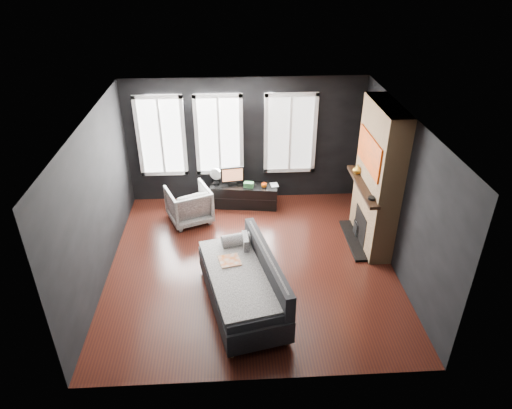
{
  "coord_description": "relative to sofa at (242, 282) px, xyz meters",
  "views": [
    {
      "loc": [
        -0.3,
        -6.55,
        5.01
      ],
      "look_at": [
        0.1,
        0.3,
        1.05
      ],
      "focal_mm": 32.0,
      "sensor_mm": 36.0,
      "label": 1
    }
  ],
  "objects": [
    {
      "name": "stripe_pillow",
      "position": [
        0.09,
        0.68,
        0.21
      ],
      "size": [
        0.11,
        0.36,
        0.36
      ],
      "primitive_type": "cube",
      "rotation": [
        0.0,
        0.0,
        0.07
      ],
      "color": "gray",
      "rests_on": "sofa"
    },
    {
      "name": "storage_box",
      "position": [
        0.25,
        3.08,
        0.08
      ],
      "size": [
        0.22,
        0.17,
        0.11
      ],
      "primitive_type": "cube",
      "rotation": [
        0.0,
        0.0,
        -0.24
      ],
      "color": "#316D39",
      "rests_on": "media_console"
    },
    {
      "name": "media_console",
      "position": [
        0.15,
        3.16,
        -0.22
      ],
      "size": [
        1.48,
        0.64,
        0.49
      ],
      "primitive_type": null,
      "rotation": [
        0.0,
        0.0,
        -0.13
      ],
      "color": "black",
      "rests_on": "floor"
    },
    {
      "name": "ceiling",
      "position": [
        0.2,
        1.06,
        2.24
      ],
      "size": [
        5.0,
        5.0,
        0.0
      ],
      "primitive_type": "plane",
      "color": "white",
      "rests_on": "ground"
    },
    {
      "name": "desk_fan",
      "position": [
        -0.45,
        3.28,
        0.21
      ],
      "size": [
        0.34,
        0.34,
        0.37
      ],
      "primitive_type": null,
      "rotation": [
        0.0,
        0.0,
        -0.41
      ],
      "color": "gray",
      "rests_on": "media_console"
    },
    {
      "name": "monitor",
      "position": [
        -0.1,
        3.23,
        0.25
      ],
      "size": [
        0.52,
        0.19,
        0.45
      ],
      "primitive_type": null,
      "rotation": [
        0.0,
        0.0,
        0.16
      ],
      "color": "black",
      "rests_on": "media_console"
    },
    {
      "name": "floor",
      "position": [
        0.2,
        1.06,
        -0.46
      ],
      "size": [
        5.0,
        5.0,
        0.0
      ],
      "primitive_type": "plane",
      "color": "black",
      "rests_on": "ground"
    },
    {
      "name": "fireplace",
      "position": [
        2.5,
        1.66,
        0.89
      ],
      "size": [
        0.7,
        1.62,
        2.7
      ],
      "primitive_type": null,
      "color": "#93724C",
      "rests_on": "floor"
    },
    {
      "name": "wall_right",
      "position": [
        2.7,
        1.06,
        0.89
      ],
      "size": [
        0.02,
        5.0,
        2.7
      ],
      "primitive_type": "cube",
      "color": "black",
      "rests_on": "ground"
    },
    {
      "name": "wall_left",
      "position": [
        -2.3,
        1.06,
        0.89
      ],
      "size": [
        0.02,
        5.0,
        2.7
      ],
      "primitive_type": "cube",
      "color": "black",
      "rests_on": "ground"
    },
    {
      "name": "wall_back",
      "position": [
        0.2,
        3.56,
        0.89
      ],
      "size": [
        5.0,
        0.02,
        2.7
      ],
      "primitive_type": "cube",
      "color": "black",
      "rests_on": "ground"
    },
    {
      "name": "windows",
      "position": [
        -0.25,
        3.52,
        1.92
      ],
      "size": [
        4.0,
        0.16,
        1.76
      ],
      "primitive_type": null,
      "color": "white",
      "rests_on": "wall_back"
    },
    {
      "name": "mantel_vase",
      "position": [
        2.25,
        2.11,
        0.85
      ],
      "size": [
        0.2,
        0.2,
        0.18
      ],
      "primitive_type": "imported",
      "rotation": [
        0.0,
        0.0,
        -0.13
      ],
      "color": "gold",
      "rests_on": "fireplace"
    },
    {
      "name": "sofa",
      "position": [
        0.0,
        0.0,
        0.0
      ],
      "size": [
        1.53,
        2.34,
        0.93
      ],
      "primitive_type": null,
      "rotation": [
        0.0,
        0.0,
        0.22
      ],
      "color": "#242427",
      "rests_on": "floor"
    },
    {
      "name": "mug",
      "position": [
        0.57,
        3.04,
        0.09
      ],
      "size": [
        0.14,
        0.12,
        0.12
      ],
      "primitive_type": "imported",
      "rotation": [
        0.0,
        0.0,
        -0.33
      ],
      "color": "orange",
      "rests_on": "media_console"
    },
    {
      "name": "armchair",
      "position": [
        -0.99,
        2.6,
        -0.05
      ],
      "size": [
        1.02,
        1.0,
        0.82
      ],
      "primitive_type": "imported",
      "rotation": [
        0.0,
        0.0,
        -2.75
      ],
      "color": "silver",
      "rests_on": "floor"
    },
    {
      "name": "mantel_clock",
      "position": [
        2.25,
        1.11,
        0.79
      ],
      "size": [
        0.18,
        0.18,
        0.04
      ],
      "primitive_type": "cylinder",
      "rotation": [
        0.0,
        0.0,
        0.43
      ],
      "color": "black",
      "rests_on": "fireplace"
    },
    {
      "name": "book",
      "position": [
        0.72,
        3.11,
        0.14
      ],
      "size": [
        0.16,
        0.04,
        0.22
      ],
      "primitive_type": "imported",
      "rotation": [
        0.0,
        0.0,
        0.12
      ],
      "color": "#BEB391",
      "rests_on": "media_console"
    }
  ]
}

